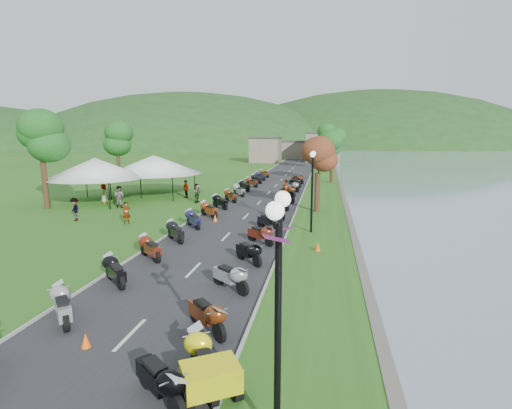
{
  "coord_description": "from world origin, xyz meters",
  "views": [
    {
      "loc": [
        5.82,
        -6.58,
        6.17
      ],
      "look_at": [
        1.12,
        20.04,
        1.3
      ],
      "focal_mm": 28.0,
      "sensor_mm": 36.0,
      "label": 1
    }
  ],
  "objects_px": {
    "yellow_trike": "(204,364)",
    "pedestrian_b": "(120,208)",
    "streetlamp_near": "(278,328)",
    "vendor_tent_main": "(155,175)",
    "pedestrian_a": "(127,224)",
    "pedestrian_c": "(76,221)"
  },
  "relations": [
    {
      "from": "pedestrian_b",
      "to": "pedestrian_c",
      "type": "height_order",
      "value": "pedestrian_b"
    },
    {
      "from": "yellow_trike",
      "to": "vendor_tent_main",
      "type": "height_order",
      "value": "vendor_tent_main"
    },
    {
      "from": "vendor_tent_main",
      "to": "pedestrian_a",
      "type": "distance_m",
      "value": 12.91
    },
    {
      "from": "streetlamp_near",
      "to": "pedestrian_a",
      "type": "relative_size",
      "value": 3.28
    },
    {
      "from": "vendor_tent_main",
      "to": "pedestrian_b",
      "type": "xyz_separation_m",
      "value": [
        -0.18,
        -6.78,
        -2.0
      ]
    },
    {
      "from": "vendor_tent_main",
      "to": "pedestrian_b",
      "type": "bearing_deg",
      "value": -91.53
    },
    {
      "from": "pedestrian_a",
      "to": "pedestrian_c",
      "type": "relative_size",
      "value": 0.92
    },
    {
      "from": "pedestrian_a",
      "to": "pedestrian_b",
      "type": "relative_size",
      "value": 0.82
    },
    {
      "from": "yellow_trike",
      "to": "pedestrian_b",
      "type": "xyz_separation_m",
      "value": [
        -14.12,
        21.72,
        -0.57
      ]
    },
    {
      "from": "yellow_trike",
      "to": "pedestrian_b",
      "type": "bearing_deg",
      "value": 1.8
    },
    {
      "from": "vendor_tent_main",
      "to": "pedestrian_b",
      "type": "distance_m",
      "value": 7.07
    },
    {
      "from": "yellow_trike",
      "to": "streetlamp_near",
      "type": "relative_size",
      "value": 0.5
    },
    {
      "from": "vendor_tent_main",
      "to": "pedestrian_a",
      "type": "relative_size",
      "value": 4.02
    },
    {
      "from": "pedestrian_b",
      "to": "pedestrian_c",
      "type": "distance_m",
      "value": 5.26
    },
    {
      "from": "streetlamp_near",
      "to": "vendor_tent_main",
      "type": "relative_size",
      "value": 0.82
    },
    {
      "from": "yellow_trike",
      "to": "pedestrian_a",
      "type": "height_order",
      "value": "yellow_trike"
    },
    {
      "from": "streetlamp_near",
      "to": "vendor_tent_main",
      "type": "xyz_separation_m",
      "value": [
        -15.94,
        30.05,
        -0.5
      ]
    },
    {
      "from": "pedestrian_b",
      "to": "pedestrian_c",
      "type": "bearing_deg",
      "value": 90.13
    },
    {
      "from": "streetlamp_near",
      "to": "pedestrian_a",
      "type": "xyz_separation_m",
      "value": [
        -12.56,
        17.75,
        -2.5
      ]
    },
    {
      "from": "yellow_trike",
      "to": "streetlamp_near",
      "type": "distance_m",
      "value": 3.19
    },
    {
      "from": "yellow_trike",
      "to": "pedestrian_c",
      "type": "height_order",
      "value": "yellow_trike"
    },
    {
      "from": "yellow_trike",
      "to": "pedestrian_c",
      "type": "xyz_separation_m",
      "value": [
        -14.66,
        16.49,
        -0.57
      ]
    }
  ]
}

